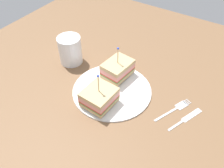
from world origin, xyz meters
TOP-DOWN VIEW (x-y plane):
  - ground_plane at (0.00, 0.00)cm, footprint 118.17×118.17cm
  - plate at (0.00, 0.00)cm, footprint 24.23×24.23cm
  - sandwich_half_front at (-6.37, -2.00)cm, footprint 10.16×8.04cm
  - sandwich_half_back at (6.67, 0.40)cm, footprint 9.30×8.56cm
  - drink_glass at (-4.63, -19.98)cm, footprint 7.86×7.86cm
  - fork at (-4.29, 19.46)cm, footprint 12.80×6.49cm
  - knife at (-2.28, 23.17)cm, footprint 12.01×5.78cm

SIDE VIEW (x-z plane):
  - ground_plane at x=0.00cm, z-range -2.00..0.00cm
  - fork at x=-4.29cm, z-range 0.00..0.35cm
  - knife at x=-2.28cm, z-range 0.00..0.35cm
  - plate at x=0.00cm, z-range 0.00..0.98cm
  - sandwich_half_back at x=6.67cm, z-range -2.00..8.70cm
  - sandwich_half_front at x=-6.37cm, z-range -1.88..8.89cm
  - drink_glass at x=-4.63cm, z-range -0.55..9.11cm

